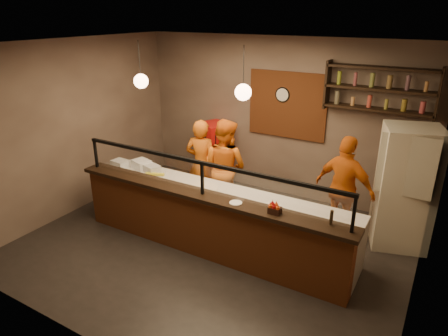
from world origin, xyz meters
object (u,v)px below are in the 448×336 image
Objects in this scene: condiment_caddy at (275,210)px; pizza_dough at (201,188)px; pepper_mill at (331,217)px; wall_clock at (283,95)px; fridge at (405,188)px; cook_mid at (225,168)px; cook_right at (344,189)px; cook_left at (202,164)px; red_cooler at (214,154)px.

pizza_dough is at bearing 163.01° from condiment_caddy.
pepper_mill is (2.25, -0.37, 0.25)m from pizza_dough.
wall_clock is 0.15× the size of fridge.
cook_right is at bearing -166.43° from cook_mid.
pizza_dough is at bearing 45.49° from cook_right.
condiment_caddy is at bearing 135.64° from cook_left.
wall_clock is 2.09m from cook_left.
wall_clock reaches higher than condiment_caddy.
fridge is (3.02, 0.51, 0.08)m from cook_mid.
fridge is 1.43× the size of red_cooler.
pizza_dough is at bearing -99.96° from wall_clock.
cook_right is 3.34× the size of pizza_dough.
cook_right is 3.14m from red_cooler.
condiment_caddy is at bearing -68.61° from wall_clock.
cook_left is 1.25× the size of red_cooler.
cook_right reaches higher than pepper_mill.
cook_right reaches higher than condiment_caddy.
cook_mid reaches higher than pepper_mill.
pizza_dough is (0.66, -1.00, 0.03)m from cook_left.
cook_mid is 0.98m from pizza_dough.
pepper_mill is at bearing -126.41° from fridge.
cook_left is at bearing 123.16° from pizza_dough.
fridge is at bearing -146.31° from cook_right.
cook_mid is (0.54, -0.03, 0.05)m from cook_left.
cook_mid reaches higher than cook_left.
wall_clock is at bearing 144.64° from fridge.
fridge reaches higher than cook_mid.
red_cooler is 8.45× the size of condiment_caddy.
wall_clock is 2.00m from red_cooler.
cook_left is 3.26× the size of pizza_dough.
red_cooler is (-3.02, 0.83, -0.20)m from cook_right.
red_cooler is at bearing 143.54° from pepper_mill.
cook_left is at bearing 145.84° from condiment_caddy.
wall_clock is 1.81× the size of condiment_caddy.
wall_clock reaches higher than cook_left.
cook_left is (-1.06, -1.32, -1.22)m from wall_clock.
cook_right is 1.60m from pepper_mill.
cook_mid is 1.38m from red_cooler.
wall_clock is 0.17× the size of cook_left.
condiment_caddy is at bearing 87.12° from cook_right.
cook_mid is at bearing 21.04° from cook_right.
fridge is (0.87, 0.29, 0.10)m from cook_right.
condiment_caddy is (-1.41, -1.94, 0.11)m from fridge.
fridge is (3.56, 0.48, 0.12)m from cook_left.
cook_right is (2.69, 0.19, 0.02)m from cook_left.
cook_left is 3.60m from fridge.
cook_left is 3.22m from pepper_mill.
cook_left is 0.54m from cook_mid.
cook_right is 9.02× the size of pepper_mill.
wall_clock reaches higher than pizza_dough.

